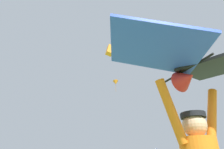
% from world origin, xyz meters
% --- Properties ---
extents(held_stunt_kite, '(2.03, 1.13, 0.42)m').
position_xyz_m(held_stunt_kite, '(-0.31, 0.28, 2.14)').
color(held_stunt_kite, black).
extents(distant_kite_orange_mid_right, '(1.24, 1.00, 1.56)m').
position_xyz_m(distant_kite_orange_mid_right, '(8.72, 19.47, 15.92)').
color(distant_kite_orange_mid_right, orange).
extents(distant_kite_orange_far_center, '(0.99, 1.09, 1.78)m').
position_xyz_m(distant_kite_orange_far_center, '(10.99, 21.98, 12.54)').
color(distant_kite_orange_far_center, orange).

